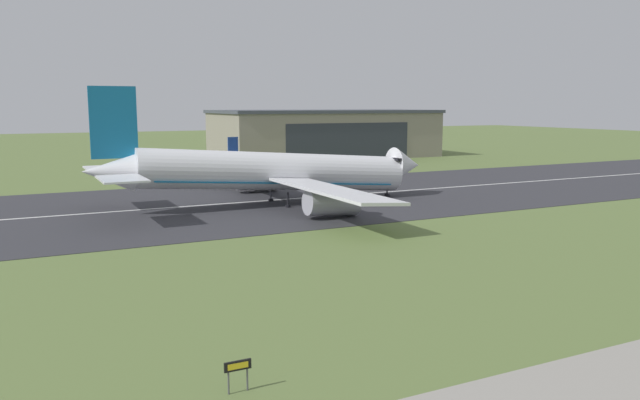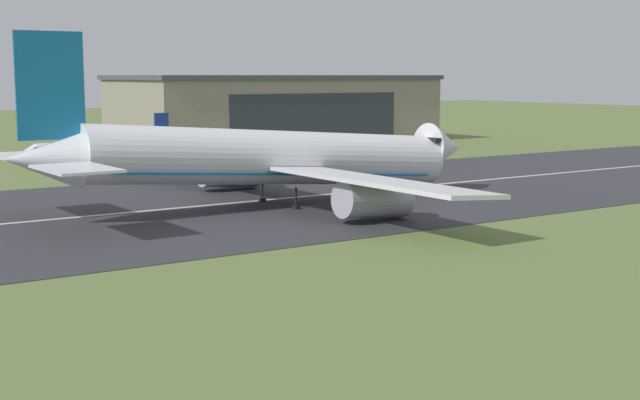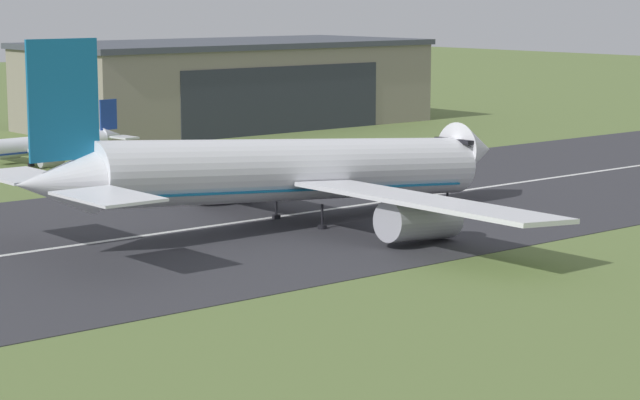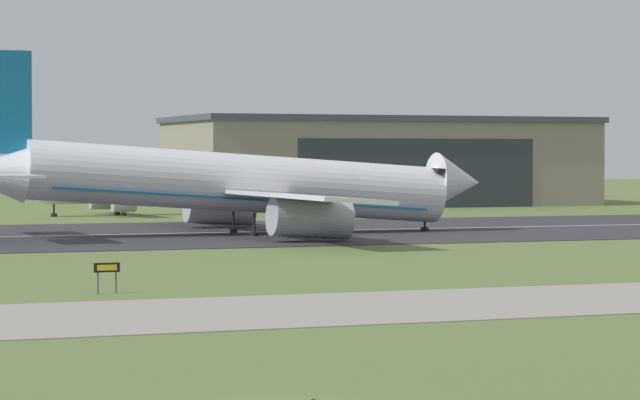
{
  "view_description": "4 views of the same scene",
  "coord_description": "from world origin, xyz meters",
  "views": [
    {
      "loc": [
        -6.51,
        10.88,
        15.46
      ],
      "look_at": [
        30.18,
        84.35,
        2.97
      ],
      "focal_mm": 35.0,
      "sensor_mm": 36.0,
      "label": 1
    },
    {
      "loc": [
        -19.4,
        18.89,
        14.06
      ],
      "look_at": [
        21.63,
        78.79,
        3.88
      ],
      "focal_mm": 50.0,
      "sensor_mm": 36.0,
      "label": 2
    },
    {
      "loc": [
        -41.96,
        9.53,
        21.44
      ],
      "look_at": [
        22.95,
        87.61,
        4.81
      ],
      "focal_mm": 70.0,
      "sensor_mm": 36.0,
      "label": 3
    },
    {
      "loc": [
        -15.58,
        -45.15,
        8.09
      ],
      "look_at": [
        33.62,
        85.41,
        3.92
      ],
      "focal_mm": 85.0,
      "sensor_mm": 36.0,
      "label": 4
    }
  ],
  "objects": [
    {
      "name": "hangar_building",
      "position": [
        79.34,
        179.46,
        7.06
      ],
      "size": [
        65.91,
        31.37,
        14.09
      ],
      "color": "gray",
      "rests_on": "ground_plane"
    },
    {
      "name": "airplane_parked_west",
      "position": [
        30.77,
        153.0,
        2.7
      ],
      "size": [
        25.32,
        21.09,
        7.99
      ],
      "color": "silver",
      "rests_on": "ground_plane"
    },
    {
      "name": "airplane_landing",
      "position": [
        30.3,
        100.53,
        5.07
      ],
      "size": [
        55.92,
        60.66,
        18.07
      ],
      "color": "white",
      "rests_on": "ground_plane"
    }
  ]
}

